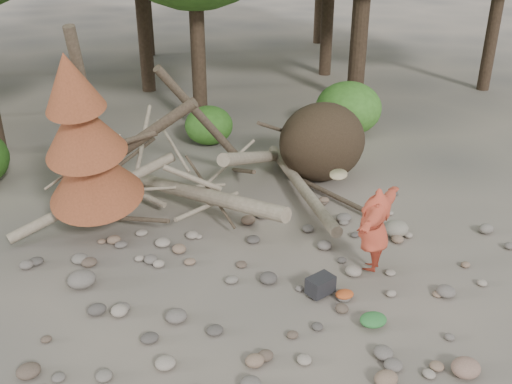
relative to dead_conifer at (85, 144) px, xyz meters
name	(u,v)px	position (x,y,z in m)	size (l,w,h in m)	color
ground	(308,294)	(3.12, -3.37, -2.11)	(120.00, 120.00, 0.00)	#514C44
deadfall_pile	(302,148)	(5.13, 0.87, -1.16)	(8.55, 5.24, 3.30)	#332619
dead_conifer	(85,144)	(0.00, 0.00, 0.00)	(2.06, 2.16, 4.35)	#4C3F30
bush_mid	(209,125)	(3.92, 4.43, -1.55)	(1.40, 1.40, 1.12)	#33691E
bush_right	(348,108)	(8.12, 3.63, -1.31)	(2.00, 2.00, 1.60)	#407D27
frisbee_thrower	(374,230)	(4.51, -3.21, -1.20)	(2.30, 1.71, 2.41)	#AE3C27
backpack	(320,288)	(3.29, -3.50, -1.95)	(0.47, 0.31, 0.31)	black
cloth_green	(373,322)	(3.67, -4.59, -2.03)	(0.46, 0.38, 0.17)	#29672D
cloth_orange	(344,297)	(3.62, -3.77, -2.05)	(0.33, 0.27, 0.12)	#A6451C
boulder_front_right	(466,368)	(4.30, -6.03, -1.98)	(0.43, 0.39, 0.26)	#856453
boulder_mid_right	(396,229)	(5.76, -2.25, -1.95)	(0.54, 0.49, 0.33)	gray
boulder_mid_left	(82,279)	(-0.53, -1.60, -1.96)	(0.51, 0.46, 0.30)	#625B53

